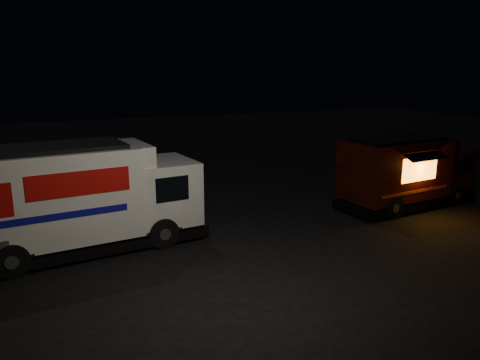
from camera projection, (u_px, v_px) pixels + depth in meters
name	position (u px, v px, depth m)	size (l,w,h in m)	color
ground	(237.00, 249.00, 14.54)	(80.00, 80.00, 0.00)	black
white_truck	(84.00, 197.00, 14.24)	(7.33, 2.50, 3.32)	silver
red_truck	(408.00, 171.00, 18.91)	(6.13, 2.25, 2.85)	#3A100A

